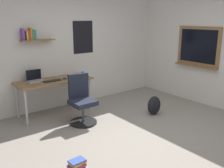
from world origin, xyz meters
name	(u,v)px	position (x,y,z in m)	size (l,w,h in m)	color
ground_plane	(146,140)	(0.00, 0.00, 0.00)	(5.20, 5.20, 0.00)	gray
wall_back	(71,49)	(-0.01, 2.45, 1.30)	(5.00, 0.30, 2.60)	silver
desk	(54,83)	(-0.65, 2.05, 0.67)	(1.54, 0.64, 0.74)	olive
office_chair	(82,102)	(-0.45, 1.30, 0.41)	(0.52, 0.52, 0.95)	black
laptop	(35,78)	(-1.00, 2.20, 0.79)	(0.31, 0.21, 0.23)	#ADAFB5
keyboard	(52,81)	(-0.73, 1.97, 0.75)	(0.37, 0.13, 0.02)	black
computer_mouse	(65,78)	(-0.45, 1.97, 0.75)	(0.10, 0.06, 0.03)	#262628
coffee_mug	(83,74)	(0.02, 2.02, 0.78)	(0.08, 0.08, 0.09)	#334CA5
backpack	(154,105)	(0.97, 0.72, 0.20)	(0.32, 0.22, 0.40)	black
book_stack_on_floor	(77,165)	(-1.34, -0.04, 0.08)	(0.25, 0.21, 0.15)	teal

